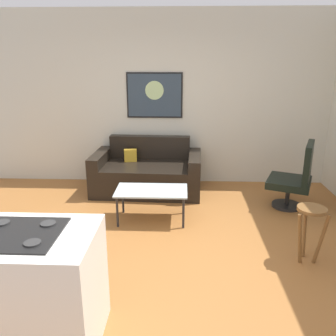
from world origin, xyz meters
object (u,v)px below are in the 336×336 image
coffee_table (152,193)px  bar_stool (310,221)px  wall_painting (155,95)px  couch (147,174)px  armchair (296,178)px

coffee_table → bar_stool: (1.71, -0.92, 0.07)m
bar_stool → wall_painting: wall_painting is taller
coffee_table → bar_stool: bar_stool is taller
coffee_table → wall_painting: size_ratio=1.01×
couch → coffee_table: couch is taller
coffee_table → bar_stool: 1.94m
wall_painting → couch: bearing=-101.2°
coffee_table → bar_stool: bearing=-28.2°
coffee_table → armchair: bearing=13.6°
coffee_table → armchair: (1.98, 0.48, 0.07)m
armchair → wall_painting: (-2.05, 1.07, 1.02)m
coffee_table → bar_stool: size_ratio=1.52×
bar_stool → coffee_table: bearing=151.8°
armchair → bar_stool: 1.42m
bar_stool → couch: bearing=133.1°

